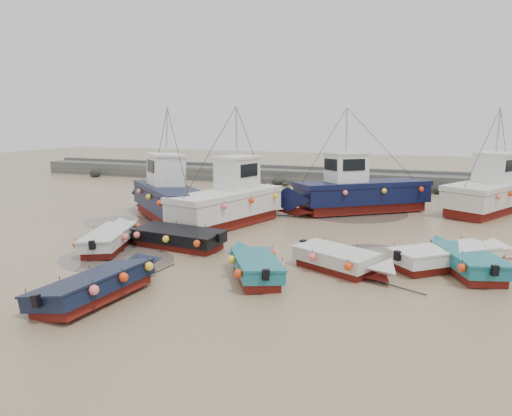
# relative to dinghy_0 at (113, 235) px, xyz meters

# --- Properties ---
(ground) EXTENTS (120.00, 120.00, 0.00)m
(ground) POSITION_rel_dinghy_0_xyz_m (5.23, 1.33, -0.54)
(ground) COLOR #927559
(ground) RESTS_ON ground
(seawall) EXTENTS (60.00, 4.92, 1.50)m
(seawall) POSITION_rel_dinghy_0_xyz_m (5.28, 23.32, 0.09)
(seawall) COLOR #63635E
(seawall) RESTS_ON ground
(puddle_a) EXTENTS (4.92, 4.92, 0.01)m
(puddle_a) POSITION_rel_dinghy_0_xyz_m (1.34, -1.54, -0.54)
(puddle_a) COLOR #574F47
(puddle_a) RESTS_ON ground
(puddle_b) EXTENTS (3.11, 3.11, 0.01)m
(puddle_b) POSITION_rel_dinghy_0_xyz_m (10.99, 3.14, -0.54)
(puddle_b) COLOR #574F47
(puddle_b) RESTS_ON ground
(puddle_c) EXTENTS (4.13, 4.13, 0.01)m
(puddle_c) POSITION_rel_dinghy_0_xyz_m (-3.02, 4.56, -0.54)
(puddle_c) COLOR #574F47
(puddle_c) RESTS_ON ground
(puddle_d) EXTENTS (6.39, 6.39, 0.01)m
(puddle_d) POSITION_rel_dinghy_0_xyz_m (8.44, 12.17, -0.54)
(puddle_d) COLOR #574F47
(puddle_d) RESTS_ON ground
(dinghy_0) EXTENTS (2.98, 6.19, 1.43)m
(dinghy_0) POSITION_rel_dinghy_0_xyz_m (0.00, 0.00, 0.00)
(dinghy_0) COLOR maroon
(dinghy_0) RESTS_ON ground
(dinghy_1) EXTENTS (2.52, 6.50, 1.43)m
(dinghy_1) POSITION_rel_dinghy_0_xyz_m (3.71, -5.33, -0.00)
(dinghy_1) COLOR maroon
(dinghy_1) RESTS_ON ground
(dinghy_2) EXTENTS (3.45, 4.87, 1.43)m
(dinghy_2) POSITION_rel_dinghy_0_xyz_m (7.41, -1.66, 0.02)
(dinghy_2) COLOR maroon
(dinghy_2) RESTS_ON ground
(dinghy_3) EXTENTS (5.34, 4.96, 1.43)m
(dinghy_3) POSITION_rel_dinghy_0_xyz_m (14.04, 2.24, -0.00)
(dinghy_3) COLOR maroon
(dinghy_3) RESTS_ON ground
(dinghy_4) EXTENTS (6.48, 2.40, 1.43)m
(dinghy_4) POSITION_rel_dinghy_0_xyz_m (2.46, 1.02, -0.00)
(dinghy_4) COLOR maroon
(dinghy_4) RESTS_ON ground
(dinghy_5) EXTENTS (5.11, 3.10, 1.43)m
(dinghy_5) POSITION_rel_dinghy_0_xyz_m (10.31, 0.05, 0.02)
(dinghy_5) COLOR maroon
(dinghy_5) RESTS_ON ground
(dinghy_6) EXTENTS (3.14, 5.68, 1.43)m
(dinghy_6) POSITION_rel_dinghy_0_xyz_m (14.46, 1.92, 0.01)
(dinghy_6) COLOR maroon
(dinghy_6) RESTS_ON ground
(cabin_boat_0) EXTENTS (8.40, 7.81, 6.22)m
(cabin_boat_0) POSITION_rel_dinghy_0_xyz_m (-1.26, 6.50, 0.80)
(cabin_boat_0) COLOR maroon
(cabin_boat_0) RESTS_ON ground
(cabin_boat_1) EXTENTS (4.51, 9.98, 6.22)m
(cabin_boat_1) POSITION_rel_dinghy_0_xyz_m (3.02, 6.42, 0.80)
(cabin_boat_1) COLOR maroon
(cabin_boat_1) RESTS_ON ground
(cabin_boat_2) EXTENTS (9.68, 8.04, 6.22)m
(cabin_boat_2) POSITION_rel_dinghy_0_xyz_m (8.32, 12.15, 0.76)
(cabin_boat_2) COLOR maroon
(cabin_boat_2) RESTS_ON ground
(cabin_boat_3) EXTENTS (5.72, 8.99, 6.22)m
(cabin_boat_3) POSITION_rel_dinghy_0_xyz_m (16.02, 14.99, 0.83)
(cabin_boat_3) COLOR maroon
(cabin_boat_3) RESTS_ON ground
(person) EXTENTS (0.59, 0.40, 1.58)m
(person) POSITION_rel_dinghy_0_xyz_m (3.33, 6.39, -0.54)
(person) COLOR #181E31
(person) RESTS_ON ground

